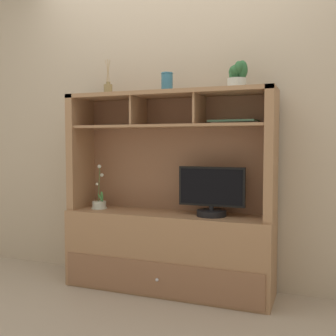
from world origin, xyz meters
name	(u,v)px	position (x,y,z in m)	size (l,w,h in m)	color
floor_plane	(168,290)	(0.00, 0.00, -0.01)	(6.00, 6.00, 0.02)	tan
back_wall	(178,106)	(0.00, 0.23, 1.40)	(6.00, 0.02, 2.80)	#B9A78E
media_console	(168,230)	(0.00, 0.01, 0.46)	(1.56, 0.43, 1.48)	#9B714D
tv_monitor	(212,194)	(0.34, -0.02, 0.74)	(0.48, 0.21, 0.35)	black
potted_orchid	(99,203)	(-0.58, -0.02, 0.63)	(0.12, 0.12, 0.35)	beige
magazine_stack_left	(234,122)	(0.48, 0.05, 1.26)	(0.34, 0.22, 0.03)	gray
diffuser_bottle	(108,89)	(-0.51, 0.01, 1.53)	(0.07, 0.07, 0.28)	olive
potted_succulent	(238,76)	(0.51, 0.01, 1.57)	(0.15, 0.15, 0.19)	silver
ceramic_vase	(167,82)	(0.00, -0.02, 1.55)	(0.09, 0.09, 0.14)	#336984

